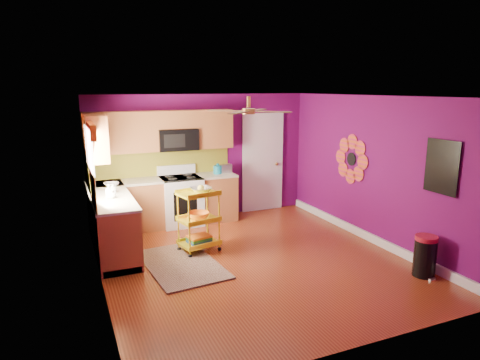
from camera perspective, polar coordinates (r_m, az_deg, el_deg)
name	(u,v)px	position (r m, az deg, el deg)	size (l,w,h in m)	color
ground	(253,260)	(6.77, 1.78, -10.58)	(5.00, 5.00, 0.00)	maroon
room_envelope	(256,156)	(6.33, 2.10, 3.20)	(4.54, 5.04, 2.52)	#5E0A54
lower_cabinets	(143,212)	(7.90, -12.78, -4.18)	(2.81, 2.31, 0.94)	brown
electric_range	(181,200)	(8.38, -7.89, -2.68)	(0.76, 0.66, 1.13)	white
upper_cabinetry	(142,134)	(8.00, -12.98, 6.00)	(2.80, 2.30, 1.26)	brown
left_window	(90,148)	(6.78, -19.38, 4.01)	(0.08, 1.35, 1.08)	white
panel_door	(263,164)	(9.19, 3.02, 2.20)	(0.95, 0.11, 2.15)	white
right_wall_art	(388,162)	(7.30, 19.12, 2.25)	(0.04, 2.74, 1.04)	black
ceiling_fan	(249,111)	(6.43, 1.16, 9.24)	(1.01, 1.01, 0.26)	#BF8C3F
shag_rug	(181,264)	(6.65, -7.82, -11.04)	(1.01, 1.64, 0.02)	black
rolling_cart	(199,218)	(6.96, -5.47, -5.01)	(0.69, 0.56, 1.10)	yellow
trash_can	(425,256)	(6.67, 23.43, -9.28)	(0.34, 0.36, 0.59)	black
teal_kettle	(218,170)	(8.53, -2.97, 1.41)	(0.18, 0.18, 0.21)	#126B87
toaster	(226,169)	(8.57, -1.91, 1.51)	(0.22, 0.15, 0.18)	beige
soap_bottle_a	(109,191)	(6.94, -17.08, -1.46)	(0.10, 0.10, 0.21)	#EA3F72
soap_bottle_b	(113,188)	(7.28, -16.58, -1.06)	(0.12, 0.12, 0.15)	white
counter_dish	(111,184)	(7.77, -16.78, -0.57)	(0.26, 0.26, 0.06)	white
counter_cup	(112,195)	(6.94, -16.66, -1.94)	(0.12, 0.12, 0.10)	white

